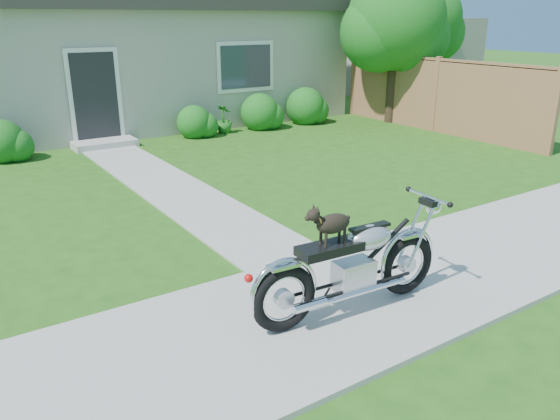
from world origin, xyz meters
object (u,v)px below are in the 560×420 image
object	(u,v)px
tree_far	(426,23)
potted_plant_right	(224,119)
house	(114,43)
motorcycle_with_dog	(353,264)
tree_near	(401,25)
fence	(436,95)

from	to	relation	value
tree_far	potted_plant_right	xyz separation A→B (m)	(-8.52, -1.20, -2.26)
house	motorcycle_with_dog	xyz separation A→B (m)	(-1.65, -12.25, -1.61)
tree_near	tree_far	xyz separation A→B (m)	(3.71, 2.49, 0.00)
house	fence	world-z (taller)	house
fence	motorcycle_with_dog	world-z (taller)	fence
tree_far	tree_near	bearing A→B (deg)	-146.14
tree_far	motorcycle_with_dog	size ratio (longest dim) A/B	1.85
fence	tree_near	distance (m)	2.26
fence	house	bearing A→B (deg)	135.26
fence	potted_plant_right	distance (m)	5.52
motorcycle_with_dog	fence	bearing A→B (deg)	40.99
motorcycle_with_dog	house	bearing A→B (deg)	86.28
tree_near	motorcycle_with_dog	world-z (taller)	tree_near
house	motorcycle_with_dog	distance (m)	12.46
house	potted_plant_right	world-z (taller)	house
fence	potted_plant_right	world-z (taller)	fence
tree_far	potted_plant_right	bearing A→B (deg)	-172.00
house	fence	xyz separation A→B (m)	(6.30, -6.24, -1.22)
house	tree_far	size ratio (longest dim) A/B	3.07
fence	tree_far	bearing A→B (deg)	46.47
house	tree_near	xyz separation A→B (m)	(6.39, -4.74, 0.47)
fence	tree_far	world-z (taller)	tree_far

